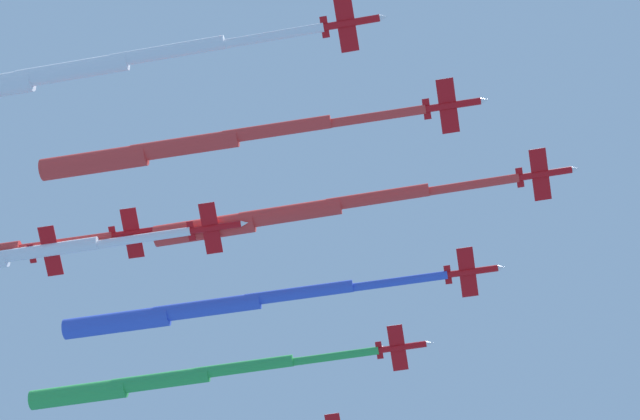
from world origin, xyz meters
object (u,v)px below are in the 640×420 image
(jet_port_mid, at_px, (158,382))
(jet_port_inner, at_px, (204,309))
(jet_starboard_mid, at_px, (69,72))
(jet_starboard_inner, at_px, (182,147))
(jet_lead, at_px, (288,214))

(jet_port_mid, bearing_deg, jet_port_inner, 141.47)
(jet_starboard_mid, bearing_deg, jet_starboard_inner, -121.89)
(jet_starboard_mid, bearing_deg, jet_port_mid, -76.28)
(jet_port_inner, distance_m, jet_port_mid, 19.43)
(jet_port_inner, xyz_separation_m, jet_starboard_mid, (1.05, 45.49, 2.25))
(jet_port_inner, relative_size, jet_port_mid, 1.03)
(jet_port_mid, bearing_deg, jet_starboard_inner, 121.76)
(jet_port_mid, distance_m, jet_starboard_mid, 59.20)
(jet_lead, distance_m, jet_starboard_inner, 20.82)
(jet_port_inner, bearing_deg, jet_port_mid, -38.53)
(jet_starboard_inner, height_order, jet_starboard_mid, jet_starboard_mid)
(jet_lead, xyz_separation_m, jet_starboard_inner, (10.06, 18.14, -1.70))
(jet_port_inner, distance_m, jet_starboard_mid, 45.56)
(jet_lead, height_order, jet_starboard_inner, jet_lead)
(jet_starboard_mid, bearing_deg, jet_lead, -120.43)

